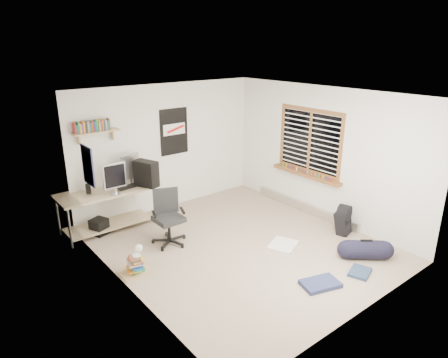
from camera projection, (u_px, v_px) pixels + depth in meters
floor at (241, 246)px, 6.68m from camera, size 4.00×4.50×0.01m
ceiling at (243, 94)px, 5.86m from camera, size 4.00×4.50×0.01m
back_wall at (168, 147)px, 7.94m from camera, size 4.00×0.01×2.50m
left_wall at (123, 206)px, 5.09m from camera, size 0.01×4.50×2.50m
right_wall at (323, 154)px, 7.45m from camera, size 0.01×4.50×2.50m
desk at (108, 210)px, 7.18m from camera, size 1.75×0.92×0.77m
monitor_left at (115, 181)px, 6.80m from camera, size 0.40×0.10×0.44m
monitor_right at (131, 172)px, 7.27m from camera, size 0.43×0.24×0.46m
pc_tower at (146, 173)px, 7.16m from camera, size 0.35×0.49×0.47m
keyboard at (129, 186)px, 7.18m from camera, size 0.46×0.21×0.02m
speaker_left at (88, 189)px, 6.85m from camera, size 0.11×0.11×0.17m
speaker_right at (151, 181)px, 7.23m from camera, size 0.09×0.09×0.18m
office_chair at (169, 217)px, 6.62m from camera, size 0.78×0.78×0.93m
wall_shelf at (96, 132)px, 6.83m from camera, size 0.80×0.22×0.24m
poster_back_wall at (174, 132)px, 7.91m from camera, size 0.62×0.03×0.92m
poster_left_wall at (88, 166)px, 5.91m from camera, size 0.02×0.42×0.60m
window at (309, 141)px, 7.57m from camera, size 0.10×1.50×1.26m
baseboard_heater at (305, 207)px, 8.02m from camera, size 0.08×2.50×0.18m
backpack at (343, 222)px, 7.08m from camera, size 0.38×0.33×0.43m
duffel_bag at (365, 250)px, 6.26m from camera, size 0.42×0.42×0.59m
tshirt at (283, 245)px, 6.67m from camera, size 0.60×0.56×0.04m
jeans_a at (320, 284)px, 5.59m from camera, size 0.60×0.47×0.06m
jeans_b at (360, 272)px, 5.87m from camera, size 0.43×0.37×0.05m
book_stack at (135, 264)px, 5.85m from camera, size 0.51×0.47×0.28m
desk_lamp at (136, 250)px, 5.78m from camera, size 0.17×0.23×0.20m
subwoofer at (99, 227)px, 7.06m from camera, size 0.34×0.34×0.29m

